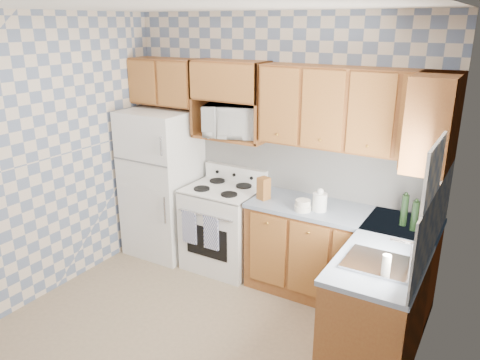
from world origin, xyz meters
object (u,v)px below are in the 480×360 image
at_px(refrigerator, 163,183).
at_px(microwave, 234,120).
at_px(stove_body, 223,228).
at_px(electric_kettle, 320,202).

bearing_deg(refrigerator, microwave, 13.79).
bearing_deg(microwave, refrigerator, 174.44).
relative_size(stove_body, electric_kettle, 5.30).
relative_size(refrigerator, electric_kettle, 9.89).
xyz_separation_m(refrigerator, electric_kettle, (1.92, -0.05, 0.16)).
bearing_deg(stove_body, electric_kettle, -3.92).
relative_size(refrigerator, microwave, 2.77).
xyz_separation_m(refrigerator, stove_body, (0.80, 0.03, -0.39)).
bearing_deg(electric_kettle, refrigerator, 178.46).
bearing_deg(electric_kettle, microwave, 166.63).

